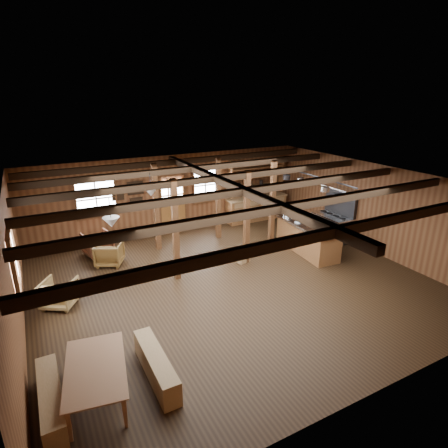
{
  "coord_description": "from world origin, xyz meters",
  "views": [
    {
      "loc": [
        -4.39,
        -7.77,
        4.91
      ],
      "look_at": [
        0.38,
        1.25,
        1.24
      ],
      "focal_mm": 30.0,
      "sensor_mm": 36.0,
      "label": 1
    }
  ],
  "objects_px": {
    "kitchen_island": "(307,237)",
    "dining_table": "(99,382)",
    "armchair_b": "(109,254)",
    "commercial_range": "(333,222)",
    "armchair_c": "(59,293)",
    "armchair_a": "(98,244)"
  },
  "relations": [
    {
      "from": "kitchen_island",
      "to": "armchair_a",
      "type": "distance_m",
      "value": 6.64
    },
    {
      "from": "kitchen_island",
      "to": "dining_table",
      "type": "bearing_deg",
      "value": -151.06
    },
    {
      "from": "dining_table",
      "to": "armchair_c",
      "type": "relative_size",
      "value": 2.32
    },
    {
      "from": "dining_table",
      "to": "armchair_b",
      "type": "xyz_separation_m",
      "value": [
        1.24,
        5.12,
        0.04
      ]
    },
    {
      "from": "kitchen_island",
      "to": "dining_table",
      "type": "xyz_separation_m",
      "value": [
        -7.06,
        -3.17,
        -0.17
      ]
    },
    {
      "from": "armchair_a",
      "to": "armchair_b",
      "type": "distance_m",
      "value": 0.92
    },
    {
      "from": "dining_table",
      "to": "armchair_a",
      "type": "relative_size",
      "value": 2.14
    },
    {
      "from": "kitchen_island",
      "to": "armchair_a",
      "type": "xyz_separation_m",
      "value": [
        -5.99,
        2.86,
        -0.11
      ]
    },
    {
      "from": "armchair_c",
      "to": "armchair_a",
      "type": "bearing_deg",
      "value": -85.32
    },
    {
      "from": "commercial_range",
      "to": "armchair_b",
      "type": "relative_size",
      "value": 2.4
    },
    {
      "from": "dining_table",
      "to": "armchair_a",
      "type": "xyz_separation_m",
      "value": [
        1.07,
        6.02,
        0.06
      ]
    },
    {
      "from": "armchair_a",
      "to": "armchair_b",
      "type": "bearing_deg",
      "value": 88.3
    },
    {
      "from": "armchair_a",
      "to": "armchair_c",
      "type": "bearing_deg",
      "value": 49.94
    },
    {
      "from": "commercial_range",
      "to": "armchair_c",
      "type": "height_order",
      "value": "commercial_range"
    },
    {
      "from": "dining_table",
      "to": "armchair_b",
      "type": "bearing_deg",
      "value": -3.9
    },
    {
      "from": "armchair_a",
      "to": "armchair_c",
      "type": "relative_size",
      "value": 1.08
    },
    {
      "from": "dining_table",
      "to": "armchair_c",
      "type": "distance_m",
      "value": 3.38
    },
    {
      "from": "kitchen_island",
      "to": "armchair_b",
      "type": "xyz_separation_m",
      "value": [
        -5.81,
        1.96,
        -0.14
      ]
    },
    {
      "from": "commercial_range",
      "to": "armchair_c",
      "type": "distance_m",
      "value": 8.86
    },
    {
      "from": "kitchen_island",
      "to": "armchair_b",
      "type": "distance_m",
      "value": 6.14
    },
    {
      "from": "dining_table",
      "to": "armchair_b",
      "type": "relative_size",
      "value": 2.29
    },
    {
      "from": "armchair_b",
      "to": "armchair_a",
      "type": "bearing_deg",
      "value": -51.53
    }
  ]
}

